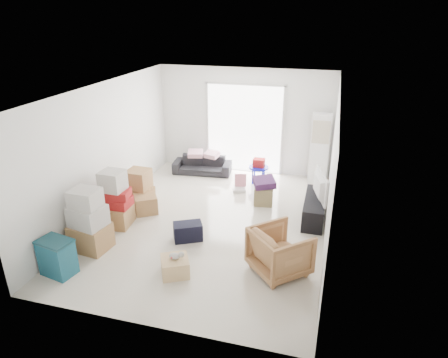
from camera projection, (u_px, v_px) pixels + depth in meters
room_shell at (210, 160)px, 7.61m from camera, size 4.98×6.48×3.18m
sliding_door at (244, 125)px, 10.29m from camera, size 2.10×0.04×2.33m
ac_tower at (319, 149)px, 9.67m from camera, size 0.45×0.30×1.75m
tv_console at (314, 208)px, 8.21m from camera, size 0.41×1.37×0.46m
television at (315, 195)px, 8.10m from camera, size 0.78×1.07×0.13m
sofa at (202, 162)px, 10.49m from camera, size 1.55×0.59×0.59m
pillow_left at (195, 149)px, 10.38m from camera, size 0.43×0.38×0.12m
pillow_right at (212, 150)px, 10.32m from camera, size 0.37×0.33×0.11m
armchair at (280, 249)px, 6.45m from camera, size 1.13×1.13×0.85m
storage_bins at (57, 257)px, 6.44m from camera, size 0.61×0.48×0.62m
box_stack_a at (89, 223)px, 7.05m from camera, size 0.69×0.60×1.17m
box_stack_b at (115, 202)px, 7.86m from camera, size 0.66×0.62×1.15m
box_stack_c at (139, 188)px, 8.76m from camera, size 0.60×0.52×0.80m
loose_box at (146, 204)px, 8.48m from camera, size 0.63×0.63×0.38m
duffel_bag at (188, 231)px, 7.47m from camera, size 0.61×0.52×0.34m
ottoman at (264, 195)px, 8.85m from camera, size 0.46×0.46×0.41m
blanket at (264, 184)px, 8.74m from camera, size 0.58×0.58×0.14m
kids_table at (259, 166)px, 9.84m from camera, size 0.50×0.50×0.63m
toy_walker at (240, 186)px, 9.53m from camera, size 0.36×0.34×0.40m
wood_crate at (175, 266)px, 6.49m from camera, size 0.59×0.59×0.29m
plush_bunny at (176, 256)px, 6.42m from camera, size 0.25×0.15×0.13m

